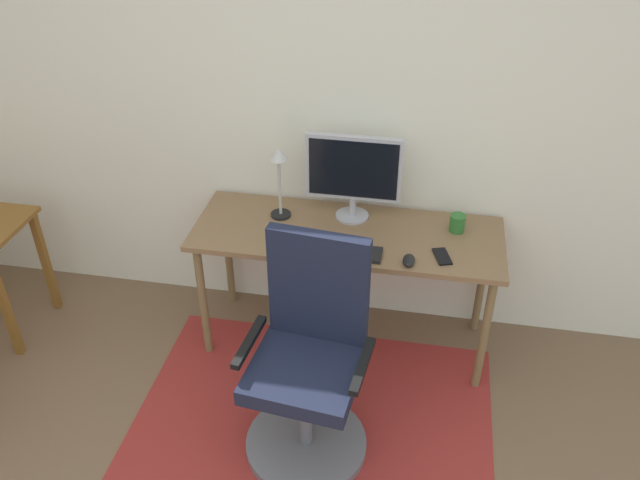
{
  "coord_description": "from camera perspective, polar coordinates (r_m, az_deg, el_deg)",
  "views": [
    {
      "loc": [
        0.55,
        -1.0,
        2.62
      ],
      "look_at": [
        0.08,
        1.59,
        0.86
      ],
      "focal_mm": 36.39,
      "sensor_mm": 36.0,
      "label": 1
    }
  ],
  "objects": [
    {
      "name": "wall_back",
      "position": [
        3.5,
        0.54,
        11.76
      ],
      "size": [
        6.0,
        0.1,
        2.6
      ],
      "primitive_type": "cube",
      "color": "white",
      "rests_on": "ground"
    },
    {
      "name": "area_rug",
      "position": [
        3.4,
        -0.86,
        -16.39
      ],
      "size": [
        1.8,
        1.48,
        0.01
      ],
      "primitive_type": "cube",
      "color": "maroon",
      "rests_on": "ground"
    },
    {
      "name": "desk",
      "position": [
        3.45,
        2.38,
        -0.33
      ],
      "size": [
        1.63,
        0.59,
        0.76
      ],
      "color": "olive",
      "rests_on": "ground"
    },
    {
      "name": "monitor",
      "position": [
        3.4,
        2.96,
        6.05
      ],
      "size": [
        0.5,
        0.18,
        0.48
      ],
      "color": "#B2B2B7",
      "rests_on": "desk"
    },
    {
      "name": "keyboard",
      "position": [
        3.24,
        1.68,
        -1.0
      ],
      "size": [
        0.43,
        0.13,
        0.02
      ],
      "primitive_type": "cube",
      "color": "black",
      "rests_on": "desk"
    },
    {
      "name": "computer_mouse",
      "position": [
        3.19,
        7.81,
        -1.77
      ],
      "size": [
        0.06,
        0.1,
        0.03
      ],
      "primitive_type": "ellipsoid",
      "color": "black",
      "rests_on": "desk"
    },
    {
      "name": "coffee_cup",
      "position": [
        3.46,
        11.99,
        1.46
      ],
      "size": [
        0.08,
        0.08,
        0.09
      ],
      "primitive_type": "cylinder",
      "color": "#2D6D2C",
      "rests_on": "desk"
    },
    {
      "name": "cell_phone",
      "position": [
        3.27,
        10.69,
        -1.43
      ],
      "size": [
        0.11,
        0.15,
        0.01
      ],
      "primitive_type": "cube",
      "rotation": [
        0.0,
        0.0,
        0.3
      ],
      "color": "black",
      "rests_on": "desk"
    },
    {
      "name": "desk_lamp",
      "position": [
        3.41,
        -3.61,
        6.08
      ],
      "size": [
        0.11,
        0.11,
        0.4
      ],
      "color": "black",
      "rests_on": "desk"
    },
    {
      "name": "office_chair",
      "position": [
        3.04,
        -0.95,
        -11.64
      ],
      "size": [
        0.59,
        0.59,
        1.12
      ],
      "rotation": [
        0.0,
        0.0,
        -0.11
      ],
      "color": "slate",
      "rests_on": "ground"
    }
  ]
}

